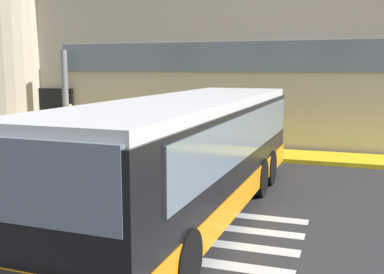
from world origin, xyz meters
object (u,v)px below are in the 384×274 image
object	(u,v)px
entry_support_column	(65,95)
passenger_near_column	(71,120)
bus_main_foreground	(190,158)
passenger_by_doorway	(89,122)
safety_bollard_yellow	(278,151)

from	to	relation	value
entry_support_column	passenger_near_column	xyz separation A→B (m)	(0.82, -0.87, -1.03)
entry_support_column	bus_main_foreground	world-z (taller)	entry_support_column
entry_support_column	passenger_by_doorway	xyz separation A→B (m)	(1.80, -1.05, -1.07)
passenger_by_doorway	entry_support_column	bearing A→B (deg)	149.75
bus_main_foreground	passenger_near_column	bearing A→B (deg)	137.36
passenger_near_column	safety_bollard_yellow	xyz separation A→B (m)	(9.03, -0.93, -0.66)
entry_support_column	passenger_by_doorway	world-z (taller)	entry_support_column
entry_support_column	safety_bollard_yellow	size ratio (longest dim) A/B	4.44
passenger_near_column	safety_bollard_yellow	distance (m)	9.10
safety_bollard_yellow	bus_main_foreground	bearing A→B (deg)	-100.13
entry_support_column	bus_main_foreground	xyz separation A→B (m)	(8.71, -8.14, -0.82)
bus_main_foreground	safety_bollard_yellow	distance (m)	6.50
bus_main_foreground	entry_support_column	bearing A→B (deg)	136.96
entry_support_column	bus_main_foreground	size ratio (longest dim) A/B	0.36
passenger_near_column	passenger_by_doorway	size ratio (longest dim) A/B	1.00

